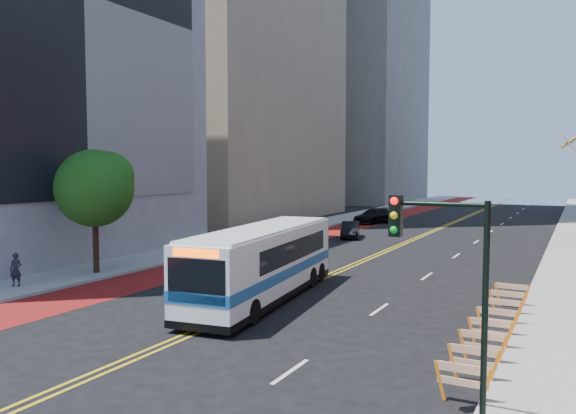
% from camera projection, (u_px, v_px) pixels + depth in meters
% --- Properties ---
extents(ground, '(160.00, 160.00, 0.00)m').
position_uv_depth(ground, '(197.00, 331.00, 20.11)').
color(ground, black).
rests_on(ground, ground).
extents(sidewalk_left, '(4.00, 140.00, 0.15)m').
position_uv_depth(sidewalk_left, '(289.00, 230.00, 52.17)').
color(sidewalk_left, gray).
rests_on(sidewalk_left, ground).
extents(bus_lane_paint, '(3.60, 140.00, 0.01)m').
position_uv_depth(bus_lane_paint, '(327.00, 233.00, 50.37)').
color(bus_lane_paint, maroon).
rests_on(bus_lane_paint, ground).
extents(center_line_inner, '(0.14, 140.00, 0.01)m').
position_uv_depth(center_line_inner, '(414.00, 238.00, 46.70)').
color(center_line_inner, gold).
rests_on(center_line_inner, ground).
extents(center_line_outer, '(0.14, 140.00, 0.01)m').
position_uv_depth(center_line_outer, '(418.00, 238.00, 46.53)').
color(center_line_outer, gold).
rests_on(center_line_outer, ground).
extents(lane_dashes, '(0.14, 98.20, 0.01)m').
position_uv_depth(lane_dashes, '(491.00, 232.00, 51.46)').
color(lane_dashes, silver).
rests_on(lane_dashes, ground).
extents(grey_building_left, '(14.10, 24.00, 30.00)m').
position_uv_depth(grey_building_left, '(6.00, 24.00, 35.82)').
color(grey_building_left, gray).
rests_on(grey_building_left, ground).
extents(midrise_left_far, '(20.00, 26.00, 65.00)m').
position_uv_depth(midrise_left_far, '(355.00, 15.00, 97.87)').
color(midrise_left_far, slate).
rests_on(midrise_left_far, ground).
extents(construction_barriers, '(1.42, 10.91, 1.00)m').
position_uv_depth(construction_barriers, '(493.00, 324.00, 18.64)').
color(construction_barriers, orange).
rests_on(construction_barriers, ground).
extents(street_tree, '(4.20, 4.20, 6.70)m').
position_uv_depth(street_tree, '(96.00, 185.00, 30.32)').
color(street_tree, black).
rests_on(street_tree, sidewalk_left).
extents(traffic_signal, '(2.21, 0.34, 5.07)m').
position_uv_depth(traffic_signal, '(444.00, 264.00, 12.39)').
color(traffic_signal, black).
rests_on(traffic_signal, sidewalk_right).
extents(transit_bus, '(4.05, 12.03, 3.24)m').
position_uv_depth(transit_bus, '(264.00, 262.00, 24.86)').
color(transit_bus, white).
rests_on(transit_bus, ground).
extents(car_a, '(1.82, 4.19, 1.40)m').
position_uv_depth(car_a, '(301.00, 228.00, 48.31)').
color(car_a, black).
rests_on(car_a, ground).
extents(car_b, '(2.67, 4.34, 1.35)m').
position_uv_depth(car_b, '(350.00, 230.00, 46.85)').
color(car_b, black).
rests_on(car_b, ground).
extents(car_c, '(3.85, 5.85, 1.57)m').
position_uv_depth(car_c, '(374.00, 216.00, 59.05)').
color(car_c, black).
rests_on(car_c, ground).
extents(pedestrian, '(0.69, 0.59, 1.61)m').
position_uv_depth(pedestrian, '(16.00, 270.00, 26.96)').
color(pedestrian, black).
rests_on(pedestrian, sidewalk_left).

